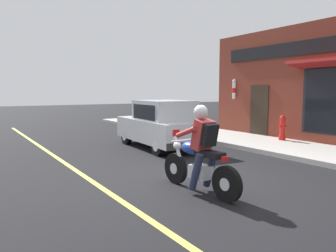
{
  "coord_description": "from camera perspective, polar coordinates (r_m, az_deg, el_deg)",
  "views": [
    {
      "loc": [
        -4.04,
        -5.37,
        1.86
      ],
      "look_at": [
        0.59,
        1.87,
        0.95
      ],
      "focal_mm": 35.0,
      "sensor_mm": 36.0,
      "label": 1
    }
  ],
  "objects": [
    {
      "name": "fire_hydrant",
      "position": [
        12.3,
        19.29,
        -0.31
      ],
      "size": [
        0.36,
        0.24,
        0.88
      ],
      "color": "red",
      "rests_on": "sidewalk_curb"
    },
    {
      "name": "ground_plane",
      "position": [
        6.97,
        4.29,
        -9.45
      ],
      "size": [
        80.0,
        80.0,
        0.0
      ],
      "primitive_type": "plane",
      "color": "black"
    },
    {
      "name": "sidewalk_curb",
      "position": [
        12.26,
        13.68,
        -2.52
      ],
      "size": [
        2.6,
        22.0,
        0.14
      ],
      "primitive_type": "cube",
      "color": "#ADAAA3",
      "rests_on": "ground"
    },
    {
      "name": "motorcycle_with_rider",
      "position": [
        6.06,
        5.57,
        -5.25
      ],
      "size": [
        0.58,
        2.02,
        1.62
      ],
      "color": "black",
      "rests_on": "ground"
    },
    {
      "name": "lane_stripe",
      "position": [
        8.86,
        -17.31,
        -6.33
      ],
      "size": [
        0.12,
        19.8,
        0.01
      ],
      "primitive_type": "cube",
      "color": "#D1C64C",
      "rests_on": "ground"
    },
    {
      "name": "car_hatchback",
      "position": [
        10.75,
        -1.15,
        0.2
      ],
      "size": [
        1.85,
        3.86,
        1.57
      ],
      "color": "black",
      "rests_on": "ground"
    }
  ]
}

